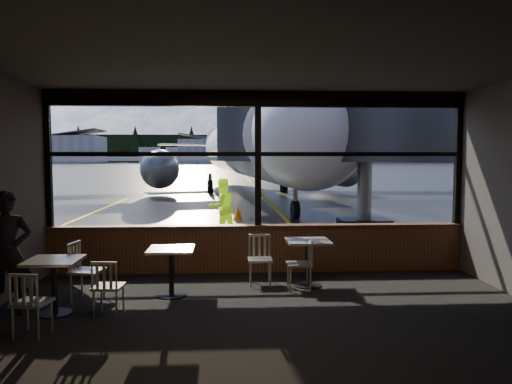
{
  "coord_description": "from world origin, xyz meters",
  "views": [
    {
      "loc": [
        -0.59,
        -9.58,
        2.24
      ],
      "look_at": [
        0.02,
        1.0,
        1.5
      ],
      "focal_mm": 35.0,
      "sensor_mm": 36.0,
      "label": 1
    }
  ],
  "objects": [
    {
      "name": "hangar_mid",
      "position": [
        0.0,
        185.0,
        5.0
      ],
      "size": [
        38.0,
        15.0,
        10.0
      ],
      "primitive_type": null,
      "color": "silver",
      "rests_on": "ground_plane"
    },
    {
      "name": "fuel_tank_c",
      "position": [
        -10.0,
        182.0,
        3.0
      ],
      "size": [
        8.0,
        8.0,
        6.0
      ],
      "primitive_type": "cylinder",
      "color": "silver",
      "rests_on": "ground_plane"
    },
    {
      "name": "chair_mid_s",
      "position": [
        -2.27,
        -2.56,
        0.41
      ],
      "size": [
        0.49,
        0.49,
        0.82
      ],
      "primitive_type": null,
      "rotation": [
        0.0,
        0.0,
        -0.09
      ],
      "color": "#A9A599",
      "rests_on": "carpet_floor"
    },
    {
      "name": "fuel_tank_b",
      "position": [
        -20.0,
        182.0,
        3.0
      ],
      "size": [
        8.0,
        8.0,
        6.0
      ],
      "primitive_type": "cylinder",
      "color": "silver",
      "rests_on": "ground_plane"
    },
    {
      "name": "hangar_right",
      "position": [
        60.0,
        178.0,
        6.0
      ],
      "size": [
        50.0,
        20.0,
        12.0
      ],
      "primitive_type": null,
      "color": "silver",
      "rests_on": "ground_plane"
    },
    {
      "name": "hangar_left",
      "position": [
        -70.0,
        180.0,
        5.5
      ],
      "size": [
        45.0,
        18.0,
        11.0
      ],
      "primitive_type": null,
      "color": "silver",
      "rests_on": "ground_plane"
    },
    {
      "name": "cone_nose",
      "position": [
        -0.22,
        8.04,
        0.25
      ],
      "size": [
        0.36,
        0.36,
        0.51
      ],
      "primitive_type": "cone",
      "color": "#DB6406",
      "rests_on": "ground_plane"
    },
    {
      "name": "passenger",
      "position": [
        -3.7,
        -2.42,
        0.89
      ],
      "size": [
        0.74,
        0.59,
        1.77
      ],
      "primitive_type": "imported",
      "rotation": [
        0.0,
        0.0,
        0.28
      ],
      "color": "black",
      "rests_on": "carpet_floor"
    },
    {
      "name": "mullion_left",
      "position": [
        -3.95,
        0.0,
        2.2
      ],
      "size": [
        0.12,
        0.12,
        2.6
      ],
      "primitive_type": "cube",
      "color": "black",
      "rests_on": "ground"
    },
    {
      "name": "chair_near_n",
      "position": [
        -0.02,
        -0.97,
        0.44
      ],
      "size": [
        0.48,
        0.48,
        0.88
      ],
      "primitive_type": null,
      "rotation": [
        0.0,
        0.0,
        3.13
      ],
      "color": "#B8B2A6",
      "rests_on": "carpet_floor"
    },
    {
      "name": "jet_bridge",
      "position": [
        3.6,
        5.5,
        2.44
      ],
      "size": [
        9.16,
        11.2,
        4.89
      ],
      "primitive_type": null,
      "color": "#2B2B2D",
      "rests_on": "ground_plane"
    },
    {
      "name": "chair_left_s",
      "position": [
        -3.03,
        -3.32,
        0.42
      ],
      "size": [
        0.53,
        0.53,
        0.84
      ],
      "primitive_type": null,
      "rotation": [
        0.0,
        0.0,
        -0.16
      ],
      "color": "#B7B3A5",
      "rests_on": "carpet_floor"
    },
    {
      "name": "chair_near_e",
      "position": [
        0.61,
        -1.34,
        0.43
      ],
      "size": [
        0.47,
        0.47,
        0.86
      ],
      "primitive_type": null,
      "rotation": [
        0.0,
        0.0,
        1.57
      ],
      "color": "#B4B0A3",
      "rests_on": "carpet_floor"
    },
    {
      "name": "ground_plane",
      "position": [
        0.0,
        120.0,
        0.0
      ],
      "size": [
        520.0,
        520.0,
        0.0
      ],
      "primitive_type": "plane",
      "color": "black",
      "rests_on": "ground"
    },
    {
      "name": "treeline",
      "position": [
        0.0,
        210.0,
        6.0
      ],
      "size": [
        360.0,
        3.0,
        12.0
      ],
      "primitive_type": "cube",
      "color": "black",
      "rests_on": "ground_plane"
    },
    {
      "name": "carpet_floor",
      "position": [
        0.0,
        -3.0,
        0.01
      ],
      "size": [
        8.0,
        6.0,
        0.01
      ],
      "primitive_type": "cube",
      "color": "black",
      "rests_on": "ground"
    },
    {
      "name": "mullion_centre",
      "position": [
        0.0,
        0.0,
        2.2
      ],
      "size": [
        0.12,
        0.12,
        2.6
      ],
      "primitive_type": "cube",
      "color": "black",
      "rests_on": "ground"
    },
    {
      "name": "window_header",
      "position": [
        0.0,
        0.0,
        3.35
      ],
      "size": [
        8.0,
        0.18,
        0.3
      ],
      "primitive_type": "cube",
      "color": "black",
      "rests_on": "ground"
    },
    {
      "name": "ground_crew",
      "position": [
        -0.75,
        4.53,
        0.82
      ],
      "size": [
        1.01,
        0.96,
        1.65
      ],
      "primitive_type": "imported",
      "rotation": [
        0.0,
        0.0,
        3.72
      ],
      "color": "#BFF219",
      "rests_on": "ground_plane"
    },
    {
      "name": "mullion_right",
      "position": [
        3.95,
        0.0,
        2.2
      ],
      "size": [
        0.12,
        0.12,
        2.6
      ],
      "primitive_type": "cube",
      "color": "black",
      "rests_on": "ground"
    },
    {
      "name": "chair_mid_w",
      "position": [
        -2.76,
        -1.83,
        0.47
      ],
      "size": [
        0.59,
        0.59,
        0.94
      ],
      "primitive_type": null,
      "rotation": [
        0.0,
        0.0,
        -1.73
      ],
      "color": "#B8B2A6",
      "rests_on": "carpet_floor"
    },
    {
      "name": "airliner",
      "position": [
        0.77,
        20.84,
        5.62
      ],
      "size": [
        33.93,
        39.47,
        11.24
      ],
      "primitive_type": null,
      "rotation": [
        0.0,
        0.0,
        0.09
      ],
      "color": "white",
      "rests_on": "ground_plane"
    },
    {
      "name": "cafe_table_left",
      "position": [
        -3.05,
        -2.46,
        0.4
      ],
      "size": [
        0.73,
        0.73,
        0.8
      ],
      "primitive_type": null,
      "color": "gray",
      "rests_on": "carpet_floor"
    },
    {
      "name": "ceiling",
      "position": [
        0.0,
        -3.0,
        3.5
      ],
      "size": [
        8.0,
        6.0,
        0.04
      ],
      "primitive_type": "cube",
      "color": "#38332D",
      "rests_on": "ground"
    },
    {
      "name": "fuel_tank_a",
      "position": [
        -30.0,
        182.0,
        3.0
      ],
      "size": [
        8.0,
        8.0,
        6.0
      ],
      "primitive_type": "cylinder",
      "color": "silver",
      "rests_on": "ground_plane"
    },
    {
      "name": "wall_back",
      "position": [
        0.0,
        -6.0,
        1.75
      ],
      "size": [
        8.0,
        0.04,
        3.5
      ],
      "primitive_type": "cube",
      "color": "#4A423B",
      "rests_on": "ground"
    },
    {
      "name": "cafe_table_near",
      "position": [
        0.8,
        -1.13,
        0.41
      ],
      "size": [
        0.74,
        0.74,
        0.81
      ],
      "primitive_type": null,
      "color": "gray",
      "rests_on": "carpet_floor"
    },
    {
      "name": "window_sill",
      "position": [
        0.0,
        0.0,
        0.45
      ],
      "size": [
        8.0,
        0.28,
        0.9
      ],
      "primitive_type": "cube",
      "color": "#512B18",
      "rests_on": "ground"
    },
    {
      "name": "cafe_table_mid",
      "position": [
        -1.49,
        -1.62,
        0.39
      ],
      "size": [
        0.72,
        0.72,
        0.79
      ],
      "primitive_type": null,
      "color": "#ABA69E",
      "rests_on": "carpet_floor"
    },
    {
      "name": "window_transom",
      "position": [
        0.0,
        0.0,
        2.3
      ],
      "size": [
        8.0,
        0.1,
        0.08
      ],
      "primitive_type": "cube",
      "color": "black",
      "rests_on": "ground"
    }
  ]
}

